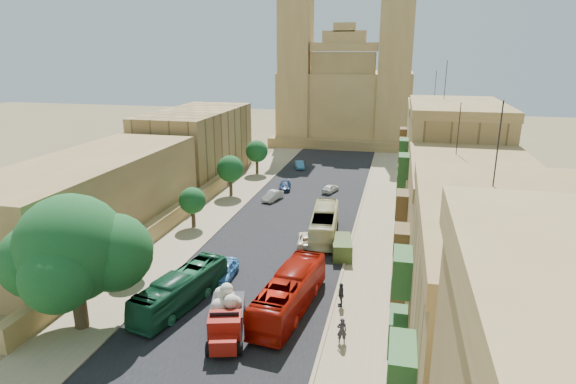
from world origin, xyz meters
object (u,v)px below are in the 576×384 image
at_px(pedestrian_a, 342,331).
at_px(olive_pickup, 342,248).
at_px(car_blue_b, 300,165).
at_px(bus_green_north, 181,290).
at_px(ficus_tree, 73,252).
at_px(car_white_a, 273,196).
at_px(street_tree_a, 133,244).
at_px(car_blue_a, 224,270).
at_px(bus_cream_east, 324,223).
at_px(bus_red_east, 290,293).
at_px(car_cream, 308,239).
at_px(pedestrian_c, 341,295).
at_px(street_tree_d, 257,151).
at_px(red_truck, 226,315).
at_px(car_dkblue, 285,186).
at_px(street_tree_b, 192,201).
at_px(church, 346,95).
at_px(street_tree_c, 230,169).
at_px(car_white_b, 330,188).

bearing_deg(pedestrian_a, olive_pickup, -99.34).
bearing_deg(car_blue_b, bus_green_north, -106.91).
bearing_deg(ficus_tree, car_white_a, 80.32).
bearing_deg(car_blue_b, car_white_a, -106.68).
distance_m(street_tree_a, car_blue_a, 7.90).
bearing_deg(bus_cream_east, bus_red_east, 84.43).
bearing_deg(car_blue_b, car_cream, -94.14).
bearing_deg(car_cream, ficus_tree, 46.74).
bearing_deg(pedestrian_c, car_blue_a, -109.93).
height_order(ficus_tree, car_white_a, ficus_tree).
distance_m(olive_pickup, car_white_a, 18.49).
relative_size(street_tree_d, car_blue_a, 1.24).
distance_m(red_truck, bus_green_north, 5.45).
xyz_separation_m(bus_cream_east, car_dkblue, (-7.90, 15.77, -0.88)).
height_order(street_tree_b, bus_cream_east, street_tree_b).
relative_size(bus_green_north, car_white_a, 2.60).
bearing_deg(bus_red_east, ficus_tree, 28.05).
xyz_separation_m(bus_green_north, car_blue_a, (1.52, 4.99, -0.61)).
bearing_deg(pedestrian_c, car_cream, -164.04).
bearing_deg(pedestrian_a, car_cream, -87.81).
distance_m(church, car_white_a, 44.56).
height_order(street_tree_b, street_tree_c, street_tree_c).
bearing_deg(car_white_a, church, 99.84).
bearing_deg(olive_pickup, car_cream, 152.69).
bearing_deg(street_tree_d, bus_red_east, -70.13).
xyz_separation_m(street_tree_a, car_white_a, (5.89, 23.15, -2.25)).
bearing_deg(car_blue_b, ficus_tree, -113.27).
xyz_separation_m(olive_pickup, pedestrian_c, (1.06, -9.19, 0.14)).
bearing_deg(ficus_tree, street_tree_d, 90.76).
distance_m(bus_green_north, pedestrian_a, 12.37).
height_order(church, car_blue_b, church).
relative_size(street_tree_b, red_truck, 0.72).
xyz_separation_m(car_blue_a, pedestrian_c, (10.04, -2.35, 0.23)).
bearing_deg(street_tree_c, car_white_b, 19.15).
distance_m(bus_cream_east, pedestrian_c, 14.03).
height_order(red_truck, olive_pickup, red_truck).
relative_size(street_tree_b, street_tree_d, 0.85).
bearing_deg(bus_green_north, church, 98.97).
bearing_deg(church, street_tree_d, -108.09).
xyz_separation_m(church, car_white_b, (2.50, -38.27, -8.96)).
bearing_deg(bus_cream_east, street_tree_d, -63.94).
relative_size(car_blue_a, pedestrian_c, 2.23).
bearing_deg(olive_pickup, street_tree_c, 135.88).
distance_m(street_tree_b, street_tree_c, 12.02).
relative_size(street_tree_c, red_truck, 0.87).
xyz_separation_m(church, street_tree_d, (-10.00, -30.61, -6.04)).
height_order(car_cream, pedestrian_c, pedestrian_c).
relative_size(street_tree_b, street_tree_c, 0.82).
xyz_separation_m(ficus_tree, car_white_b, (11.91, 36.34, -5.04)).
relative_size(church, olive_pickup, 8.69).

